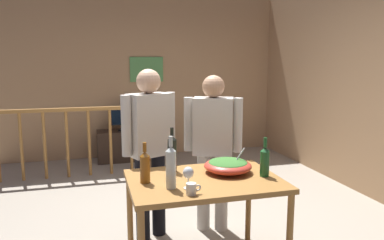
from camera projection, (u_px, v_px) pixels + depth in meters
ground_plane at (190, 229)px, 3.78m from camera, size 8.28×8.28×0.00m
back_wall at (143, 76)px, 6.58m from camera, size 4.89×0.10×2.85m
side_wall_right at (344, 80)px, 5.10m from camera, size 0.10×4.78×2.85m
framed_picture at (147, 69)px, 6.52m from camera, size 0.58×0.03×0.43m
stair_railing at (114, 133)px, 5.55m from camera, size 2.55×0.10×1.07m
tv_console at (124, 145)px, 6.33m from camera, size 0.90×0.40×0.52m
flat_screen_tv at (124, 118)px, 6.23m from camera, size 0.46×0.12×0.37m
serving_table at (204, 189)px, 2.91m from camera, size 1.18×0.82×0.79m
salad_bowl at (228, 165)px, 3.05m from camera, size 0.39×0.39×0.20m
wine_glass at (188, 174)px, 2.66m from camera, size 0.08×0.08×0.16m
wine_bottle_dark at (172, 153)px, 3.07m from camera, size 0.08×0.08×0.37m
wine_bottle_amber at (145, 166)px, 2.78m from camera, size 0.08×0.08×0.31m
wine_bottle_clear at (171, 167)px, 2.66m from camera, size 0.07×0.07×0.38m
wine_bottle_green at (265, 161)px, 2.94m from camera, size 0.07×0.07×0.31m
mug_white at (192, 189)px, 2.55m from camera, size 0.11×0.07×0.08m
person_standing_left at (150, 141)px, 3.48m from camera, size 0.53×0.35×1.62m
person_standing_right at (213, 141)px, 3.65m from camera, size 0.53×0.35×1.56m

